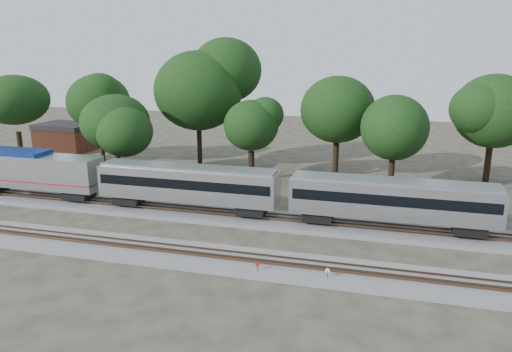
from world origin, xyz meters
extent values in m
plane|color=#383328|center=(0.00, 0.00, 0.00)|extent=(160.00, 160.00, 0.00)
cube|color=slate|center=(0.00, 6.00, 0.20)|extent=(160.00, 5.00, 0.40)
cube|color=brown|center=(0.00, 5.28, 0.66)|extent=(160.00, 0.08, 0.15)
cube|color=brown|center=(0.00, 6.72, 0.66)|extent=(160.00, 0.08, 0.15)
cube|color=slate|center=(0.00, -4.00, 0.20)|extent=(160.00, 5.00, 0.40)
cube|color=brown|center=(0.00, -4.72, 0.66)|extent=(160.00, 0.08, 0.15)
cube|color=brown|center=(0.00, -3.28, 0.66)|extent=(160.00, 0.08, 0.15)
cube|color=silver|center=(-19.31, 6.00, 3.47)|extent=(11.37, 3.22, 3.54)
cube|color=navy|center=(-24.57, 6.00, 5.13)|extent=(9.12, 3.15, 1.07)
cube|color=#A71927|center=(-20.60, 6.00, 2.55)|extent=(13.94, 3.26, 0.19)
cube|color=black|center=(-16.04, 6.00, 1.21)|extent=(2.79, 2.36, 0.97)
cube|color=silver|center=(-3.17, 6.00, 3.30)|extent=(18.66, 3.22, 3.22)
cube|color=black|center=(-3.17, 6.00, 3.63)|extent=(18.02, 3.27, 0.97)
cube|color=gray|center=(-3.17, 6.00, 4.97)|extent=(18.24, 2.57, 0.38)
cube|color=black|center=(-9.93, 6.00, 1.21)|extent=(2.79, 2.36, 0.97)
cube|color=black|center=(3.58, 6.00, 1.21)|extent=(2.79, 2.36, 0.97)
cube|color=silver|center=(16.93, 6.00, 3.30)|extent=(18.66, 3.22, 3.22)
cube|color=black|center=(16.93, 6.00, 3.63)|extent=(18.02, 3.27, 0.97)
cube|color=gray|center=(16.93, 6.00, 4.97)|extent=(18.24, 2.57, 0.38)
cube|color=black|center=(10.18, 6.00, 1.21)|extent=(2.79, 2.36, 0.97)
cube|color=black|center=(23.69, 6.00, 1.21)|extent=(2.79, 2.36, 0.97)
cylinder|color=#512D19|center=(7.27, -5.64, 0.47)|extent=(0.06, 0.06, 0.94)
cylinder|color=red|center=(7.27, -5.64, 0.89)|extent=(0.34, 0.07, 0.33)
cylinder|color=#512D19|center=(12.56, -5.39, 0.50)|extent=(0.07, 0.07, 0.99)
cylinder|color=silver|center=(12.56, -5.39, 0.94)|extent=(0.35, 0.14, 0.35)
cube|color=#512D19|center=(5.43, -5.36, 0.15)|extent=(0.58, 0.48, 0.30)
cube|color=brown|center=(-35.29, 30.98, 1.78)|extent=(9.44, 7.05, 3.55)
cube|color=black|center=(-35.29, 30.98, 3.95)|extent=(9.66, 7.26, 0.80)
cylinder|color=black|center=(-33.84, 18.53, 2.58)|extent=(0.70, 0.70, 5.16)
ellipsoid|color=black|center=(-33.84, 18.53, 9.59)|extent=(9.73, 9.73, 8.27)
cylinder|color=black|center=(-23.55, 22.90, 2.46)|extent=(0.70, 0.70, 4.92)
ellipsoid|color=black|center=(-23.55, 22.90, 9.14)|extent=(9.28, 9.28, 7.89)
cylinder|color=black|center=(-16.65, 15.44, 2.07)|extent=(0.70, 0.70, 4.15)
ellipsoid|color=black|center=(-16.65, 15.44, 7.70)|extent=(7.82, 7.82, 6.65)
cylinder|color=black|center=(-9.15, 24.42, 2.93)|extent=(0.70, 0.70, 5.87)
ellipsoid|color=black|center=(-9.15, 24.42, 10.90)|extent=(11.07, 11.07, 9.41)
cylinder|color=black|center=(-0.44, 20.05, 1.95)|extent=(0.70, 0.70, 3.89)
ellipsoid|color=black|center=(-0.44, 20.05, 7.23)|extent=(7.34, 7.34, 6.24)
cylinder|color=black|center=(9.70, 24.53, 2.42)|extent=(0.70, 0.70, 4.84)
ellipsoid|color=black|center=(9.70, 24.53, 8.99)|extent=(9.13, 9.13, 7.76)
cylinder|color=black|center=(16.76, 18.92, 2.12)|extent=(0.70, 0.70, 4.24)
ellipsoid|color=black|center=(16.76, 18.92, 7.88)|extent=(8.00, 8.00, 6.80)
cylinder|color=black|center=(28.40, 27.14, 2.45)|extent=(0.70, 0.70, 4.90)
ellipsoid|color=black|center=(28.40, 27.14, 9.10)|extent=(9.24, 9.24, 7.85)
camera|label=1|loc=(16.30, -39.19, 17.08)|focal=35.00mm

